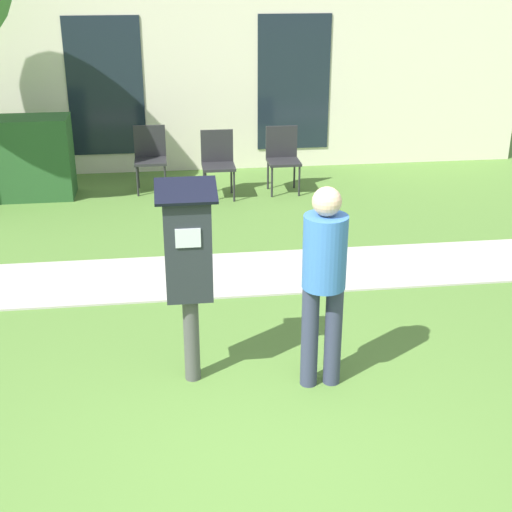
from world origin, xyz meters
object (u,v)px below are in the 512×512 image
at_px(outdoor_chair_left, 150,153).
at_px(outdoor_chair_right, 283,154).
at_px(outdoor_chair_middle, 218,158).
at_px(parking_meter, 188,258).
at_px(person_standing, 324,273).

height_order(outdoor_chair_left, outdoor_chair_right, same).
relative_size(outdoor_chair_middle, outdoor_chair_right, 1.00).
relative_size(outdoor_chair_left, outdoor_chair_right, 1.00).
bearing_deg(outdoor_chair_right, parking_meter, -94.57).
distance_m(parking_meter, outdoor_chair_left, 5.06).
bearing_deg(parking_meter, person_standing, -11.28).
relative_size(person_standing, outdoor_chair_middle, 1.76).
distance_m(person_standing, outdoor_chair_right, 4.98).
height_order(parking_meter, outdoor_chair_left, parking_meter).
height_order(parking_meter, outdoor_chair_right, parking_meter).
bearing_deg(outdoor_chair_left, parking_meter, -78.14).
height_order(person_standing, outdoor_chair_left, person_standing).
xyz_separation_m(person_standing, outdoor_chair_right, (0.52, 4.94, -0.40)).
height_order(person_standing, outdoor_chair_right, person_standing).
distance_m(outdoor_chair_left, outdoor_chair_right, 1.85).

